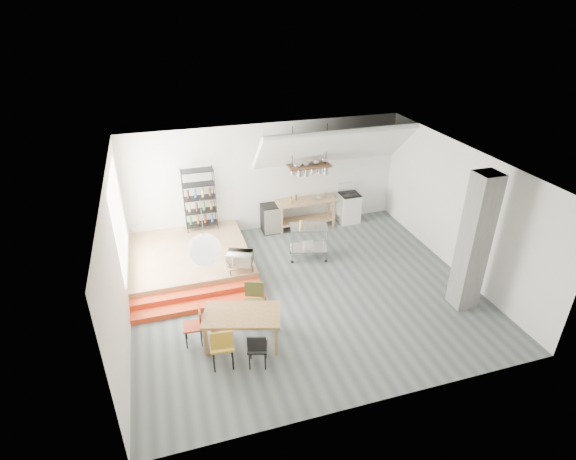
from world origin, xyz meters
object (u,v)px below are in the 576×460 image
object	(u,v)px
rolling_cart	(309,238)
mini_fridge	(270,218)
stove	(349,207)
dining_table	(242,317)

from	to	relation	value
rolling_cart	mini_fridge	bearing A→B (deg)	122.15
stove	mini_fridge	bearing A→B (deg)	178.99
stove	dining_table	xyz separation A→B (m)	(-4.28, -4.48, 0.17)
stove	mini_fridge	size ratio (longest dim) A/B	1.37
stove	dining_table	distance (m)	6.20
dining_table	rolling_cart	bearing A→B (deg)	65.37
dining_table	stove	bearing A→B (deg)	62.55
mini_fridge	rolling_cart	bearing A→B (deg)	-72.07
rolling_cart	mini_fridge	distance (m)	1.90
stove	rolling_cart	distance (m)	2.60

